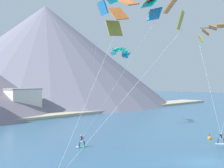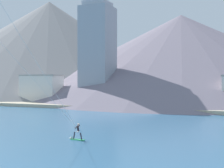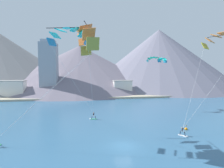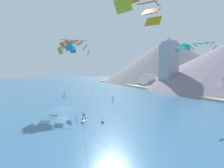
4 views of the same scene
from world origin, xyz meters
TOP-DOWN VIEW (x-y plane):
  - ground_plane at (0.00, 0.00)m, footprint 400.00×400.00m
  - kitesurfer_near_lead at (10.74, 2.19)m, footprint 1.32×1.66m
  - kitesurfer_near_trail at (-3.84, 15.05)m, footprint 1.76×0.58m
  - parafoil_kite_near_lead at (21.43, 7.00)m, footprint 13.49×8.57m
  - parafoil_kite_near_trail at (-7.86, 3.52)m, footprint 7.57×13.18m
  - parafoil_kite_mid_center at (-5.25, 3.99)m, footprint 14.46×8.96m
  - parafoil_kite_distant_high_outer at (13.93, 23.44)m, footprint 4.20×2.06m
  - parafoil_kite_distant_low_drift at (17.37, 25.22)m, footprint 3.98×3.36m
  - race_marker_buoy at (12.97, 5.14)m, footprint 0.56×0.56m
  - shoreline_strip at (0.00, 48.24)m, footprint 180.00×10.00m
  - shore_building_harbour_front at (38.17, 51.63)m, footprint 5.71×5.25m
  - shore_building_promenade_mid at (11.22, 53.00)m, footprint 8.43×4.61m
  - shore_building_quay_east at (-34.79, 51.94)m, footprint 10.12×5.14m
  - highrise_tower at (-20.79, 54.79)m, footprint 7.00×7.00m
  - mountain_peak_west_ridge at (44.29, 89.87)m, footprint 99.42×99.42m
  - mountain_peak_central_summit at (-8.85, 94.13)m, footprint 107.49×107.49m

SIDE VIEW (x-z plane):
  - ground_plane at x=0.00m, z-range 0.00..0.00m
  - race_marker_buoy at x=12.97m, z-range -0.35..0.67m
  - shoreline_strip at x=0.00m, z-range 0.00..0.70m
  - kitesurfer_near_lead at x=10.74m, z-range -0.37..1.24m
  - kitesurfer_near_trail at x=-3.84m, z-range -0.37..1.29m
  - shore_building_harbour_front at x=38.17m, z-range 0.01..5.33m
  - shore_building_promenade_mid at x=11.22m, z-range 0.01..6.90m
  - shore_building_quay_east at x=-34.79m, z-range 0.01..7.24m
  - highrise_tower at x=-20.79m, z-range -0.21..24.08m
  - mountain_peak_central_summit at x=-8.85m, z-range 0.00..27.87m
  - parafoil_kite_distant_low_drift at x=17.37m, z-range 13.64..15.10m
  - parafoil_kite_distant_high_outer at x=13.93m, z-range 13.63..15.17m
  - parafoil_kite_mid_center at x=-5.25m, z-range 7.84..24.19m
  - parafoil_kite_near_trail at x=-7.86m, z-range 8.22..24.41m
  - parafoil_kite_near_lead at x=21.43m, z-range 8.67..25.84m
  - mountain_peak_west_ridge at x=44.29m, z-range 0.00..39.24m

